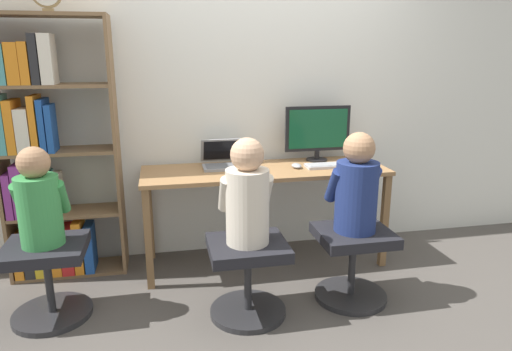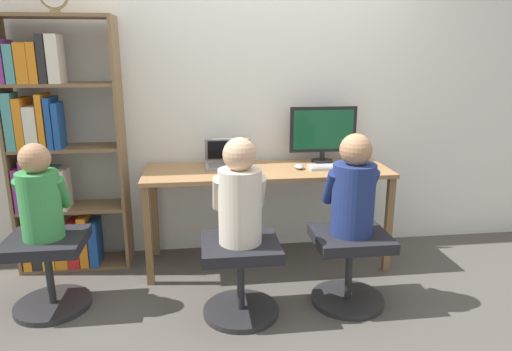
# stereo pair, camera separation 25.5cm
# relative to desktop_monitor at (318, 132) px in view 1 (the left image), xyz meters

# --- Properties ---
(ground_plane) EXTENTS (14.00, 14.00, 0.00)m
(ground_plane) POSITION_rel_desktop_monitor_xyz_m (-0.47, -0.47, -1.00)
(ground_plane) COLOR #4C4742
(wall_back) EXTENTS (10.00, 0.05, 2.60)m
(wall_back) POSITION_rel_desktop_monitor_xyz_m (-0.47, 0.18, 0.30)
(wall_back) COLOR silver
(wall_back) RESTS_ON ground_plane
(desk) EXTENTS (1.85, 0.59, 0.77)m
(desk) POSITION_rel_desktop_monitor_xyz_m (-0.47, -0.18, -0.32)
(desk) COLOR olive
(desk) RESTS_ON ground_plane
(desktop_monitor) EXTENTS (0.54, 0.17, 0.44)m
(desktop_monitor) POSITION_rel_desktop_monitor_xyz_m (0.00, 0.00, 0.00)
(desktop_monitor) COLOR black
(desktop_monitor) RESTS_ON desk
(laptop) EXTENTS (0.36, 0.30, 0.21)m
(laptop) POSITION_rel_desktop_monitor_xyz_m (-0.76, -0.05, -0.19)
(laptop) COLOR gray
(laptop) RESTS_ON desk
(keyboard) EXTENTS (0.39, 0.14, 0.03)m
(keyboard) POSITION_rel_desktop_monitor_xyz_m (0.03, -0.23, -0.22)
(keyboard) COLOR #B2B2B7
(keyboard) RESTS_ON desk
(computer_mouse_by_keyboard) EXTENTS (0.07, 0.11, 0.03)m
(computer_mouse_by_keyboard) POSITION_rel_desktop_monitor_xyz_m (-0.23, -0.20, -0.22)
(computer_mouse_by_keyboard) COLOR #99999E
(computer_mouse_by_keyboard) RESTS_ON desk
(office_chair_left) EXTENTS (0.48, 0.48, 0.49)m
(office_chair_left) POSITION_rel_desktop_monitor_xyz_m (-0.03, -0.85, -0.71)
(office_chair_left) COLOR #262628
(office_chair_left) RESTS_ON ground_plane
(office_chair_right) EXTENTS (0.48, 0.48, 0.49)m
(office_chair_right) POSITION_rel_desktop_monitor_xyz_m (-0.75, -0.90, -0.71)
(office_chair_right) COLOR #262628
(office_chair_right) RESTS_ON ground_plane
(person_at_monitor) EXTENTS (0.33, 0.30, 0.65)m
(person_at_monitor) POSITION_rel_desktop_monitor_xyz_m (-0.03, -0.85, -0.22)
(person_at_monitor) COLOR navy
(person_at_monitor) RESTS_ON office_chair_left
(person_at_laptop) EXTENTS (0.32, 0.29, 0.65)m
(person_at_laptop) POSITION_rel_desktop_monitor_xyz_m (-0.75, -0.90, -0.21)
(person_at_laptop) COLOR beige
(person_at_laptop) RESTS_ON office_chair_right
(bookshelf) EXTENTS (0.81, 0.30, 1.87)m
(bookshelf) POSITION_rel_desktop_monitor_xyz_m (-2.05, -0.07, -0.14)
(bookshelf) COLOR brown
(bookshelf) RESTS_ON ground_plane
(office_chair_side) EXTENTS (0.48, 0.48, 0.49)m
(office_chair_side) POSITION_rel_desktop_monitor_xyz_m (-1.97, -0.68, -0.71)
(office_chair_side) COLOR #262628
(office_chair_side) RESTS_ON ground_plane
(person_near_shelf) EXTENTS (0.30, 0.28, 0.60)m
(person_near_shelf) POSITION_rel_desktop_monitor_xyz_m (-1.97, -0.67, -0.24)
(person_near_shelf) COLOR #388C47
(person_near_shelf) RESTS_ON office_chair_side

